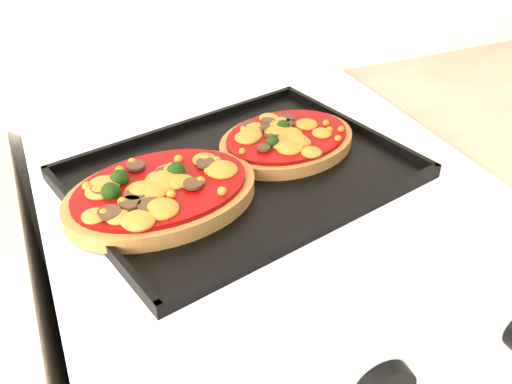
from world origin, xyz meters
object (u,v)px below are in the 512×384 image
stove (261,381)px  baking_tray (241,172)px  pizza_right (287,139)px  pizza_left (161,191)px

stove → baking_tray: 0.47m
stove → pizza_right: (0.05, 0.04, 0.48)m
pizza_right → stove: bearing=-145.2°
pizza_left → pizza_right: pizza_left is taller
stove → pizza_right: pizza_right is taller
stove → baking_tray: (-0.03, 0.00, 0.47)m
baking_tray → stove: bearing=-16.8°
baking_tray → pizza_left: (-0.12, -0.03, 0.02)m
stove → pizza_right: size_ratio=4.36×
stove → pizza_left: (-0.15, -0.02, 0.48)m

